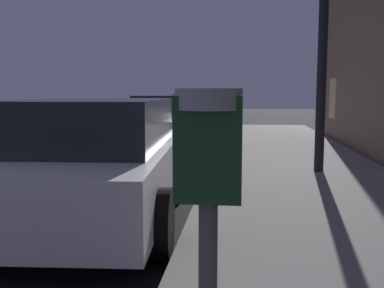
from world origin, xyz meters
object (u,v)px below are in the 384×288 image
(car_white, at_px, (97,158))
(car_silver, at_px, (174,124))
(parking_meter, at_px, (208,205))
(car_black, at_px, (198,112))

(car_white, relative_size, car_silver, 1.06)
(car_white, distance_m, car_silver, 6.19)
(parking_meter, bearing_deg, car_black, 95.65)
(parking_meter, xyz_separation_m, car_silver, (-1.62, 10.08, -0.48))
(car_white, bearing_deg, car_silver, 90.04)
(parking_meter, relative_size, car_white, 0.30)
(car_black, bearing_deg, car_silver, -89.99)
(car_white, xyz_separation_m, car_silver, (-0.00, 6.19, -0.01))
(parking_meter, height_order, car_black, parking_meter)
(parking_meter, distance_m, car_silver, 10.22)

